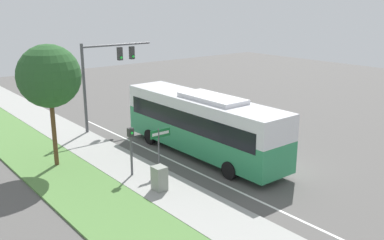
{
  "coord_description": "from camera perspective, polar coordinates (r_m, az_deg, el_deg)",
  "views": [
    {
      "loc": [
        -17.18,
        -14.24,
        8.75
      ],
      "look_at": [
        -1.6,
        4.95,
        1.91
      ],
      "focal_mm": 40.0,
      "sensor_mm": 36.0,
      "label": 1
    }
  ],
  "objects": [
    {
      "name": "grass_verge",
      "position": [
        18.41,
        -9.42,
        -12.96
      ],
      "size": [
        3.6,
        80.0,
        0.1
      ],
      "color": "#568442",
      "rests_on": "ground_plane"
    },
    {
      "name": "roadside_tree",
      "position": [
        23.61,
        -18.52,
        5.54
      ],
      "size": [
        3.33,
        3.33,
        6.59
      ],
      "color": "brown",
      "rests_on": "grass_verge"
    },
    {
      "name": "pedestrian_signal",
      "position": [
        21.91,
        -8.14,
        -3.13
      ],
      "size": [
        0.28,
        0.34,
        2.64
      ],
      "color": "#4C4C51",
      "rests_on": "ground_plane"
    },
    {
      "name": "lane_divider_near",
      "position": [
        21.54,
        4.22,
        -8.55
      ],
      "size": [
        0.14,
        30.0,
        0.01
      ],
      "color": "silver",
      "rests_on": "ground_plane"
    },
    {
      "name": "bus",
      "position": [
        24.82,
        1.33,
        -0.23
      ],
      "size": [
        2.73,
        11.76,
        3.72
      ],
      "color": "#2D8956",
      "rests_on": "ground_plane"
    },
    {
      "name": "street_sign",
      "position": [
        22.27,
        -4.33,
        -2.94
      ],
      "size": [
        1.23,
        0.08,
        2.46
      ],
      "color": "#4C4C51",
      "rests_on": "ground_plane"
    },
    {
      "name": "signal_gantry",
      "position": [
        30.08,
        -11.52,
        6.75
      ],
      "size": [
        5.38,
        0.41,
        6.15
      ],
      "color": "#4C4C51",
      "rests_on": "ground_plane"
    },
    {
      "name": "utility_cabinet",
      "position": [
        20.45,
        -4.37,
        -7.74
      ],
      "size": [
        0.58,
        0.64,
        1.17
      ],
      "color": "gray",
      "rests_on": "sidewalk"
    },
    {
      "name": "ground_plane",
      "position": [
        23.97,
        10.55,
        -6.23
      ],
      "size": [
        80.0,
        80.0,
        0.0
      ],
      "primitive_type": "plane",
      "color": "#565451"
    },
    {
      "name": "sidewalk",
      "position": [
        19.97,
        -1.32,
        -10.34
      ],
      "size": [
        2.8,
        80.0,
        0.12
      ],
      "color": "#9E9E99",
      "rests_on": "ground_plane"
    }
  ]
}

